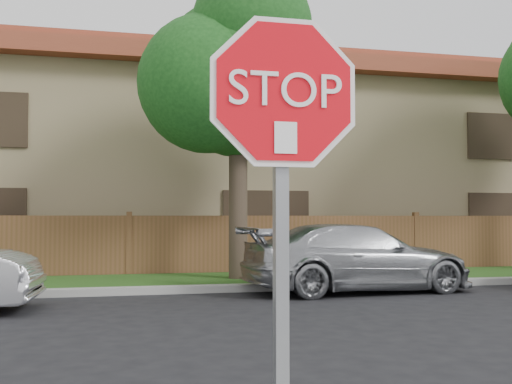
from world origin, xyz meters
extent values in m
cube|color=gray|center=(0.00, 8.15, 0.07)|extent=(70.00, 0.30, 0.15)
cube|color=#1E4714|center=(0.00, 9.80, 0.06)|extent=(70.00, 3.00, 0.12)
cube|color=brown|center=(0.00, 11.40, 0.80)|extent=(70.00, 0.12, 1.60)
cube|color=#96845D|center=(0.00, 17.00, 3.00)|extent=(34.00, 8.00, 6.00)
cube|color=brown|center=(0.00, 17.00, 6.25)|extent=(35.20, 9.20, 0.50)
cube|color=brown|center=(0.00, 17.00, 6.85)|extent=(33.00, 5.50, 0.70)
cylinder|color=#382B21|center=(2.50, 9.70, 1.96)|extent=(0.44, 0.44, 3.92)
sphere|color=#144415|center=(2.50, 9.70, 4.90)|extent=(3.80, 3.80, 3.80)
sphere|color=#144415|center=(3.40, 10.00, 4.34)|extent=(3.00, 3.00, 3.00)
sphere|color=#144415|center=(1.70, 9.30, 4.62)|extent=(3.20, 3.20, 3.20)
sphere|color=#144415|center=(2.70, 9.10, 5.95)|extent=(2.80, 2.80, 2.80)
cube|color=gray|center=(0.50, -1.44, 1.25)|extent=(0.06, 0.06, 2.30)
cylinder|color=white|center=(0.50, -1.50, 2.15)|extent=(1.01, 0.02, 1.01)
cylinder|color=red|center=(0.50, -1.51, 2.15)|extent=(0.93, 0.02, 0.93)
cube|color=white|center=(0.50, -1.53, 1.93)|extent=(0.11, 0.00, 0.15)
imported|color=#A0A2A7|center=(4.62, 7.55, 0.71)|extent=(4.99, 2.31, 1.41)
camera|label=1|loc=(-0.26, -4.22, 1.56)|focal=42.00mm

